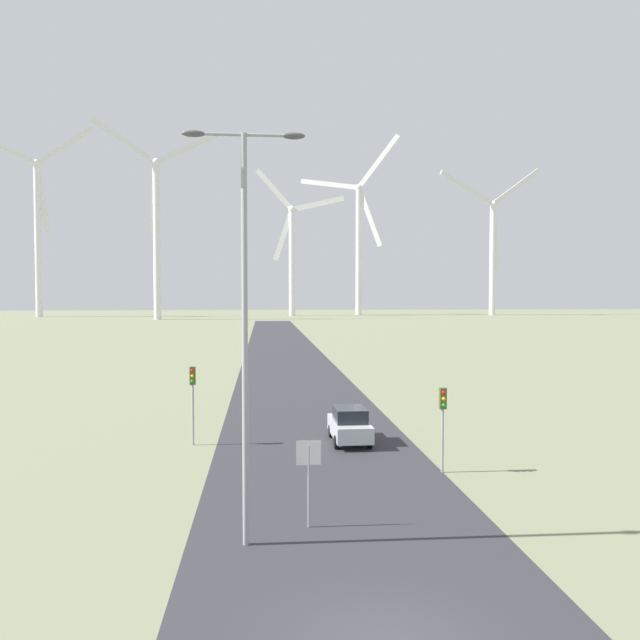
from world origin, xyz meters
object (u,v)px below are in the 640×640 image
object	(u,v)px
wind_turbine_far_right	(493,244)
streetlamp	(245,295)
wind_turbine_center	(292,249)
wind_turbine_left	(157,222)
stop_sign_near	(309,466)
wind_turbine_far_left	(38,222)
traffic_light_post_near_right	(443,410)
car_approaching	(350,425)
wind_turbine_right	(359,235)
traffic_light_post_near_left	(193,388)

from	to	relation	value
wind_turbine_far_right	streetlamp	bearing A→B (deg)	-112.45
streetlamp	wind_turbine_center	bearing A→B (deg)	86.99
wind_turbine_left	wind_turbine_far_right	distance (m)	122.50
stop_sign_near	wind_turbine_left	distance (m)	180.04
stop_sign_near	wind_turbine_center	size ratio (longest dim) A/B	0.05
wind_turbine_far_left	wind_turbine_left	distance (m)	52.95
streetlamp	wind_turbine_far_right	bearing A→B (deg)	67.55
traffic_light_post_near_right	wind_turbine_center	world-z (taller)	wind_turbine_center
wind_turbine_center	traffic_light_post_near_right	bearing A→B (deg)	-90.77
car_approaching	wind_turbine_center	size ratio (longest dim) A/B	0.08
wind_turbine_center	wind_turbine_far_right	xyz separation A→B (m)	(75.36, 2.71, 2.56)
wind_turbine_left	wind_turbine_center	xyz separation A→B (m)	(42.65, 30.03, -5.60)
streetlamp	wind_turbine_right	distance (m)	220.36
traffic_light_post_near_right	wind_turbine_left	bearing A→B (deg)	103.31
streetlamp	traffic_light_post_near_left	world-z (taller)	streetlamp
traffic_light_post_near_left	wind_turbine_right	size ratio (longest dim) A/B	0.06
traffic_light_post_near_right	streetlamp	bearing A→B (deg)	-139.40
wind_turbine_left	wind_turbine_far_right	size ratio (longest dim) A/B	1.08
traffic_light_post_near_left	wind_turbine_far_right	distance (m)	216.44
car_approaching	wind_turbine_right	size ratio (longest dim) A/B	0.06
traffic_light_post_near_left	wind_turbine_left	size ratio (longest dim) A/B	0.07
traffic_light_post_near_right	wind_turbine_far_left	world-z (taller)	wind_turbine_far_left
car_approaching	wind_turbine_far_left	bearing A→B (deg)	113.08
car_approaching	wind_turbine_far_left	world-z (taller)	wind_turbine_far_left
traffic_light_post_near_right	car_approaching	bearing A→B (deg)	119.34
wind_turbine_center	wind_turbine_far_right	world-z (taller)	wind_turbine_far_right
stop_sign_near	traffic_light_post_near_right	size ratio (longest dim) A/B	0.79
traffic_light_post_near_left	car_approaching	xyz separation A→B (m)	(7.95, -0.17, -2.00)
traffic_light_post_near_left	wind_turbine_far_left	world-z (taller)	wind_turbine_far_left
traffic_light_post_near_left	streetlamp	bearing A→B (deg)	-76.85
streetlamp	traffic_light_post_near_left	size ratio (longest dim) A/B	3.13
wind_turbine_left	wind_turbine_center	bearing A→B (deg)	35.15
wind_turbine_far_left	car_approaching	bearing A→B (deg)	-66.92
car_approaching	wind_turbine_center	bearing A→B (deg)	88.26
wind_turbine_far_left	wind_turbine_right	bearing A→B (deg)	6.10
wind_turbine_right	traffic_light_post_near_right	bearing A→B (deg)	-97.75
traffic_light_post_near_left	wind_turbine_far_left	xyz separation A→B (m)	(-73.59, 191.16, 29.59)
wind_turbine_center	wind_turbine_far_right	distance (m)	75.45
streetlamp	wind_turbine_far_right	size ratio (longest dim) A/B	0.22
traffic_light_post_near_left	wind_turbine_far_left	distance (m)	206.96
streetlamp	stop_sign_near	bearing A→B (deg)	31.88
streetlamp	traffic_light_post_near_right	bearing A→B (deg)	40.60
streetlamp	car_approaching	size ratio (longest dim) A/B	3.01
car_approaching	wind_turbine_left	distance (m)	169.75
wind_turbine_left	traffic_light_post_near_left	bearing A→B (deg)	-79.98
traffic_light_post_near_left	car_approaching	distance (m)	8.20
traffic_light_post_near_left	car_approaching	world-z (taller)	traffic_light_post_near_left
wind_turbine_left	stop_sign_near	bearing A→B (deg)	-79.04
stop_sign_near	wind_turbine_far_right	bearing A→B (deg)	67.91
traffic_light_post_near_right	wind_turbine_right	distance (m)	212.84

